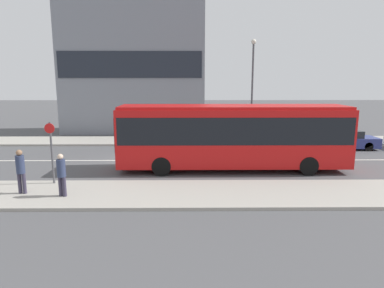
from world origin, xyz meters
name	(u,v)px	position (x,y,z in m)	size (l,w,h in m)	color
ground_plane	(130,160)	(0.00, 0.00, 0.00)	(120.00, 120.00, 0.00)	#4F4F51
sidewalk_near	(105,194)	(0.00, -6.25, 0.07)	(44.00, 3.50, 0.13)	#A39E93
sidewalk_far	(144,141)	(0.00, 6.25, 0.07)	(44.00, 3.50, 0.13)	#A39E93
lane_centerline	(130,160)	(0.00, 0.00, 0.00)	(41.80, 0.16, 0.01)	silver
apartment_block_left_tower	(132,9)	(-1.44, 11.81, 10.84)	(12.57, 4.71, 21.70)	gray
city_bus	(233,133)	(5.79, -2.12, 1.97)	(11.95, 2.59, 3.42)	red
parked_car_0	(342,140)	(14.12, 3.36, 0.63)	(4.60, 1.73, 1.32)	navy
pedestrian_near_stop	(21,169)	(-3.38, -6.31, 1.18)	(0.35, 0.34, 1.83)	#383347
pedestrian_down_pavement	(61,172)	(-1.60, -6.66, 1.12)	(0.34, 0.34, 1.74)	#383347
bus_stop_sign	(51,148)	(-2.63, -4.91, 1.75)	(0.44, 0.12, 2.78)	#4C4C51
street_lamp	(252,81)	(8.09, 5.15, 4.61)	(0.36, 0.36, 7.42)	#4C4C51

